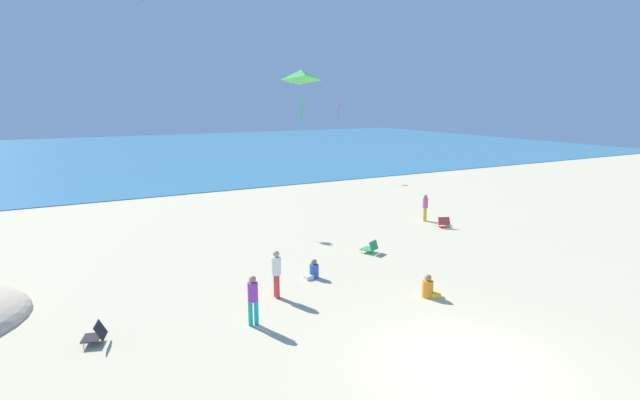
{
  "coord_description": "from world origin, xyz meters",
  "views": [
    {
      "loc": [
        -8.46,
        -8.09,
        6.41
      ],
      "look_at": [
        0.0,
        7.28,
        2.87
      ],
      "focal_mm": 28.08,
      "sensor_mm": 36.0,
      "label": 1
    }
  ],
  "objects": [
    {
      "name": "beach_chair_far_left",
      "position": [
        -7.74,
        5.6,
        0.27
      ],
      "size": [
        0.73,
        0.71,
        0.57
      ],
      "rotation": [
        0.0,
        0.0,
        2.83
      ],
      "color": "black",
      "rests_on": "ground_plane"
    },
    {
      "name": "beach_chair_far_right",
      "position": [
        3.25,
        8.74,
        0.24
      ],
      "size": [
        0.79,
        0.8,
        0.54
      ],
      "rotation": [
        0.0,
        0.0,
        2.04
      ],
      "color": "#2D9956",
      "rests_on": "ground_plane"
    },
    {
      "name": "person_0",
      "position": [
        -2.22,
        6.19,
        0.92
      ],
      "size": [
        0.34,
        0.34,
        1.6
      ],
      "rotation": [
        0.0,
        0.0,
        3.06
      ],
      "color": "red",
      "rests_on": "ground_plane"
    },
    {
      "name": "person_1",
      "position": [
        2.18,
        3.81,
        0.29
      ],
      "size": [
        0.69,
        0.62,
        0.78
      ],
      "rotation": [
        0.0,
        0.0,
        5.69
      ],
      "color": "orange",
      "rests_on": "ground_plane"
    },
    {
      "name": "person_3",
      "position": [
        -0.31,
        7.22,
        0.26
      ],
      "size": [
        0.59,
        0.37,
        0.71
      ],
      "rotation": [
        0.0,
        0.0,
        3.24
      ],
      "color": "blue",
      "rests_on": "ground_plane"
    },
    {
      "name": "kite_green",
      "position": [
        -2.13,
        4.48,
        7.05
      ],
      "size": [
        0.95,
        0.81,
        1.49
      ],
      "rotation": [
        0.0,
        0.0,
        6.06
      ],
      "color": "green"
    },
    {
      "name": "ground_plane",
      "position": [
        0.0,
        10.0,
        0.0
      ],
      "size": [
        120.0,
        120.0,
        0.0
      ],
      "primitive_type": "plane",
      "color": "beige"
    },
    {
      "name": "ocean_water",
      "position": [
        0.0,
        55.79,
        0.03
      ],
      "size": [
        120.0,
        60.0,
        0.05
      ],
      "primitive_type": "cube",
      "color": "teal",
      "rests_on": "ground_plane"
    },
    {
      "name": "beach_chair_near_camera",
      "position": [
        8.94,
        10.54,
        0.26
      ],
      "size": [
        0.78,
        0.81,
        0.56
      ],
      "rotation": [
        0.0,
        0.0,
        1.2
      ],
      "color": "#D13D3D",
      "rests_on": "ground_plane"
    },
    {
      "name": "kite_magenta",
      "position": [
        13.13,
        28.01,
        5.9
      ],
      "size": [
        0.46,
        0.37,
        1.4
      ],
      "rotation": [
        0.0,
        0.0,
        2.96
      ],
      "color": "#DB3DA8"
    },
    {
      "name": "person_4",
      "position": [
        -3.66,
        4.61,
        0.87
      ],
      "size": [
        0.37,
        0.37,
        1.5
      ],
      "rotation": [
        0.0,
        0.0,
        4.43
      ],
      "color": "#19ADB2",
      "rests_on": "ground_plane"
    },
    {
      "name": "person_2",
      "position": [
        9.05,
        12.05,
        0.83
      ],
      "size": [
        0.38,
        0.38,
        1.43
      ],
      "rotation": [
        0.0,
        0.0,
        2.03
      ],
      "color": "yellow",
      "rests_on": "ground_plane"
    }
  ]
}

